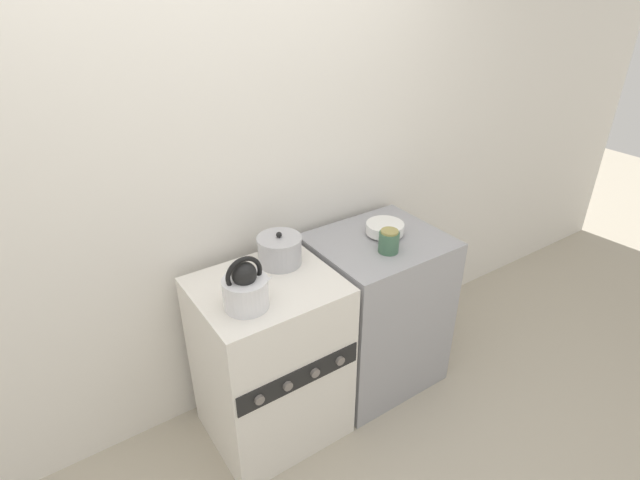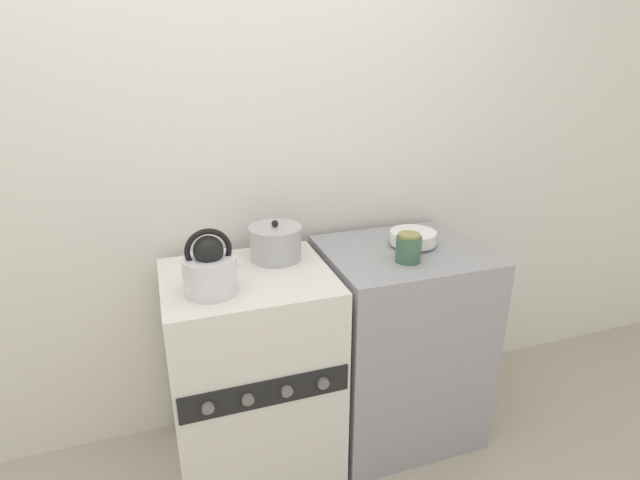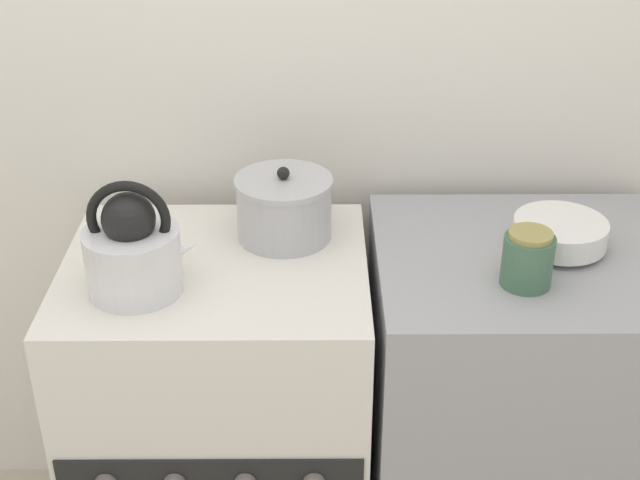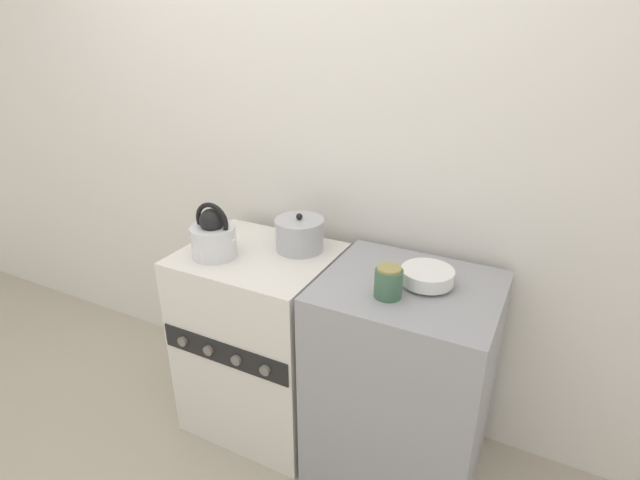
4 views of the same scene
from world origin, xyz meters
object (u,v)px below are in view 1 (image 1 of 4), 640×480
Objects in this scene: cooking_pot at (280,250)px; stove at (271,360)px; kettle at (246,288)px; storage_jar at (389,241)px; enamel_bowl at (385,228)px.

stove is at bearing -139.85° from cooking_pot.
kettle is (-0.14, -0.10, 0.55)m from stove.
storage_jar is (0.49, -0.23, -0.00)m from cooking_pot.
stove is 4.22× the size of cooking_pot.
enamel_bowl is at bearing 9.26° from kettle.
stove is 4.54× the size of enamel_bowl.
kettle is at bearing -145.40° from stove.
enamel_bowl is 1.69× the size of storage_jar.
kettle is 1.12× the size of cooking_pot.
kettle reaches higher than storage_jar.
enamel_bowl is at bearing 55.19° from storage_jar.
cooking_pot is (0.29, 0.22, -0.02)m from kettle.
cooking_pot reaches higher than enamel_bowl.
kettle is 0.90m from enamel_bowl.
kettle is 0.78m from storage_jar.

